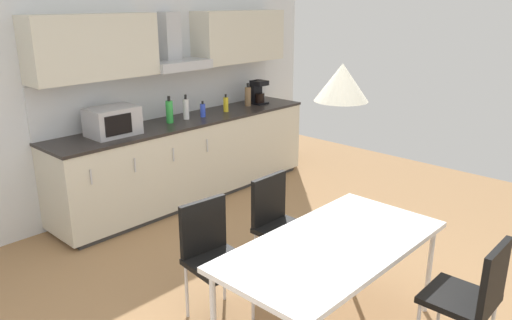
{
  "coord_description": "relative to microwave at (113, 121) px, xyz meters",
  "views": [
    {
      "loc": [
        -2.44,
        -1.77,
        2.22
      ],
      "look_at": [
        0.31,
        0.81,
        1.0
      ],
      "focal_mm": 35.0,
      "sensor_mm": 36.0,
      "label": 1
    }
  ],
  "objects": [
    {
      "name": "wall_back",
      "position": [
        -0.08,
        0.37,
        0.23
      ],
      "size": [
        6.58,
        0.1,
        2.61
      ],
      "primitive_type": "cube",
      "color": "silver",
      "rests_on": "ground_plane"
    },
    {
      "name": "chair_far_right",
      "position": [
        0.29,
        -1.91,
        -0.54
      ],
      "size": [
        0.4,
        0.4,
        0.87
      ],
      "color": "black",
      "rests_on": "ground_plane"
    },
    {
      "name": "microwave",
      "position": [
        0.0,
        0.0,
        0.0
      ],
      "size": [
        0.48,
        0.35,
        0.28
      ],
      "color": "#ADADB2",
      "rests_on": "kitchen_counter"
    },
    {
      "name": "dining_table",
      "position": [
        -0.07,
        -2.7,
        -0.39
      ],
      "size": [
        1.61,
        0.81,
        0.72
      ],
      "color": "white",
      "rests_on": "ground_plane"
    },
    {
      "name": "bottle_green",
      "position": [
        0.7,
        0.01,
        -0.01
      ],
      "size": [
        0.08,
        0.08,
        0.29
      ],
      "color": "green",
      "rests_on": "kitchen_counter"
    },
    {
      "name": "bottle_yellow",
      "position": [
        1.51,
        -0.03,
        -0.05
      ],
      "size": [
        0.06,
        0.06,
        0.21
      ],
      "color": "yellow",
      "rests_on": "kitchen_counter"
    },
    {
      "name": "pendant_lamp",
      "position": [
        -0.07,
        -2.7,
        0.69
      ],
      "size": [
        0.32,
        0.32,
        0.22
      ],
      "primitive_type": "cone",
      "color": "silver"
    },
    {
      "name": "bottle_white",
      "position": [
        0.94,
        0.01,
        -0.02
      ],
      "size": [
        0.07,
        0.07,
        0.28
      ],
      "color": "white",
      "rests_on": "kitchen_counter"
    },
    {
      "name": "bottle_brown",
      "position": [
        1.95,
        0.03,
        -0.02
      ],
      "size": [
        0.08,
        0.08,
        0.29
      ],
      "color": "brown",
      "rests_on": "kitchen_counter"
    },
    {
      "name": "bottle_blue",
      "position": [
        1.14,
        -0.03,
        -0.06
      ],
      "size": [
        0.06,
        0.06,
        0.18
      ],
      "color": "blue",
      "rests_on": "kitchen_counter"
    },
    {
      "name": "upper_wall_cabinets",
      "position": [
        0.94,
        0.15,
        0.7
      ],
      "size": [
        3.26,
        0.4,
        0.61
      ],
      "color": "beige"
    },
    {
      "name": "chair_far_left",
      "position": [
        -0.42,
        -1.91,
        -0.54
      ],
      "size": [
        0.44,
        0.44,
        0.87
      ],
      "color": "black",
      "rests_on": "ground_plane"
    },
    {
      "name": "backsplash_tile",
      "position": [
        0.94,
        0.31,
        0.12
      ],
      "size": [
        3.26,
        0.02,
        0.52
      ],
      "primitive_type": "cube",
      "color": "silver",
      "rests_on": "kitchen_counter"
    },
    {
      "name": "coffee_maker",
      "position": [
        2.13,
        0.03,
        0.01
      ],
      "size": [
        0.18,
        0.19,
        0.3
      ],
      "color": "black",
      "rests_on": "kitchen_counter"
    },
    {
      "name": "kitchen_counter",
      "position": [
        0.94,
        0.0,
        -0.6
      ],
      "size": [
        3.28,
        0.67,
        0.93
      ],
      "color": "#333333",
      "rests_on": "ground_plane"
    },
    {
      "name": "chair_near_right",
      "position": [
        0.29,
        -3.48,
        -0.54
      ],
      "size": [
        0.4,
        0.4,
        0.87
      ],
      "color": "black",
      "rests_on": "ground_plane"
    }
  ]
}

